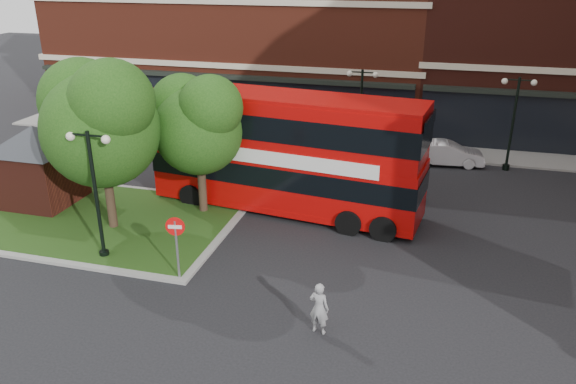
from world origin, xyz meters
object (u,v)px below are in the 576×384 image
(car_white, at_px, (447,153))
(bus, at_px, (285,145))
(woman, at_px, (319,308))
(car_silver, at_px, (263,138))

(car_white, bearing_deg, bus, 132.86)
(bus, relative_size, car_white, 3.11)
(woman, distance_m, car_silver, 18.17)
(car_silver, bearing_deg, bus, -150.27)
(car_silver, bearing_deg, car_white, -84.98)
(woman, bearing_deg, bus, -57.05)
(car_white, bearing_deg, car_silver, 83.09)
(car_silver, distance_m, car_white, 10.64)
(bus, xyz_separation_m, woman, (3.42, -8.55, -2.17))
(woman, height_order, car_silver, woman)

